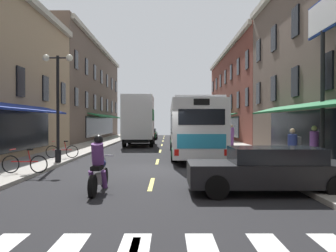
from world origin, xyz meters
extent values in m
cube|color=black|center=(0.00, 0.00, -0.05)|extent=(34.80, 80.00, 0.10)
cube|color=#DBCC4C|center=(0.00, -3.50, 0.00)|extent=(0.14, 2.40, 0.01)
cube|color=#DBCC4C|center=(0.00, 3.00, 0.00)|extent=(0.14, 2.40, 0.01)
cube|color=#DBCC4C|center=(0.00, 9.50, 0.00)|extent=(0.14, 2.40, 0.01)
cube|color=#DBCC4C|center=(0.00, 16.00, 0.00)|extent=(0.14, 2.40, 0.01)
cube|color=#DBCC4C|center=(0.00, 22.50, 0.00)|extent=(0.14, 2.40, 0.01)
cube|color=#DBCC4C|center=(0.00, 29.00, 0.00)|extent=(0.14, 2.40, 0.01)
cube|color=#DBCC4C|center=(0.00, 35.50, 0.00)|extent=(0.14, 2.40, 0.01)
cube|color=#A39E93|center=(-5.90, 0.00, 0.07)|extent=(3.00, 80.00, 0.14)
cube|color=#A39E93|center=(5.90, 0.00, 0.07)|extent=(3.00, 80.00, 0.14)
cube|color=black|center=(-7.36, 3.81, 4.20)|extent=(0.10, 1.00, 1.60)
cube|color=black|center=(-7.36, 7.62, 4.20)|extent=(0.10, 1.00, 1.60)
cube|color=black|center=(-7.36, 11.43, 4.20)|extent=(0.10, 1.00, 1.60)
cube|color=brown|center=(-11.40, 26.67, 5.54)|extent=(8.00, 26.57, 11.07)
cube|color=#B2AD9E|center=(-7.30, 26.67, 10.72)|extent=(0.44, 26.07, 0.40)
cube|color=black|center=(-7.36, 26.67, 1.55)|extent=(0.10, 16.00, 2.10)
cube|color=#1E6638|center=(-6.65, 26.67, 2.75)|extent=(1.38, 14.93, 0.44)
cube|color=black|center=(-7.36, 15.24, 4.20)|extent=(0.10, 1.00, 1.60)
cube|color=black|center=(-7.36, 19.05, 4.20)|extent=(0.10, 1.00, 1.60)
cube|color=black|center=(-7.36, 22.86, 4.20)|extent=(0.10, 1.00, 1.60)
cube|color=black|center=(-7.36, 26.67, 4.20)|extent=(0.10, 1.00, 1.60)
cube|color=black|center=(-7.36, 30.48, 4.20)|extent=(0.10, 1.00, 1.60)
cube|color=black|center=(-7.36, 34.29, 4.20)|extent=(0.10, 1.00, 1.60)
cube|color=black|center=(-7.36, 38.10, 4.20)|extent=(0.10, 1.00, 1.60)
cube|color=black|center=(-7.36, 15.24, 7.40)|extent=(0.10, 1.00, 1.60)
cube|color=black|center=(-7.36, 19.05, 7.40)|extent=(0.10, 1.00, 1.60)
cube|color=black|center=(-7.36, 22.86, 7.40)|extent=(0.10, 1.00, 1.60)
cube|color=black|center=(-7.36, 26.67, 7.40)|extent=(0.10, 1.00, 1.60)
cube|color=black|center=(-7.36, 30.48, 7.40)|extent=(0.10, 1.00, 1.60)
cube|color=black|center=(-7.36, 34.29, 7.40)|extent=(0.10, 1.00, 1.60)
cube|color=black|center=(-7.36, 38.10, 7.40)|extent=(0.10, 1.00, 1.60)
cube|color=black|center=(7.36, 0.00, 1.55)|extent=(0.10, 16.00, 2.10)
cube|color=#1E6638|center=(6.65, 0.00, 2.75)|extent=(1.38, 14.93, 0.44)
cube|color=black|center=(7.36, 0.00, 4.20)|extent=(0.10, 1.00, 1.60)
cube|color=black|center=(7.36, 3.81, 4.20)|extent=(0.10, 1.00, 1.60)
cube|color=black|center=(7.36, 7.62, 4.20)|extent=(0.10, 1.00, 1.60)
cube|color=black|center=(7.36, 11.43, 4.20)|extent=(0.10, 1.00, 1.60)
cube|color=black|center=(7.36, 3.81, 7.40)|extent=(0.10, 1.00, 1.60)
cube|color=black|center=(7.36, 7.62, 7.40)|extent=(0.10, 1.00, 1.60)
cube|color=black|center=(7.36, 11.43, 7.40)|extent=(0.10, 1.00, 1.60)
cube|color=brown|center=(11.40, 26.67, 5.31)|extent=(8.00, 26.57, 10.62)
cube|color=#B2AD9E|center=(7.30, 26.67, 10.27)|extent=(0.44, 26.07, 0.40)
cube|color=black|center=(7.36, 26.67, 1.55)|extent=(0.10, 16.00, 2.10)
cube|color=#1E6638|center=(6.65, 26.67, 2.75)|extent=(1.38, 14.93, 0.44)
cube|color=black|center=(7.36, 15.24, 4.20)|extent=(0.10, 1.00, 1.60)
cube|color=black|center=(7.36, 19.05, 4.20)|extent=(0.10, 1.00, 1.60)
cube|color=black|center=(7.36, 22.86, 4.20)|extent=(0.10, 1.00, 1.60)
cube|color=black|center=(7.36, 26.67, 4.20)|extent=(0.10, 1.00, 1.60)
cube|color=black|center=(7.36, 30.48, 4.20)|extent=(0.10, 1.00, 1.60)
cube|color=black|center=(7.36, 34.29, 4.20)|extent=(0.10, 1.00, 1.60)
cube|color=black|center=(7.36, 38.10, 4.20)|extent=(0.10, 1.00, 1.60)
cube|color=black|center=(7.36, 15.24, 7.40)|extent=(0.10, 1.00, 1.60)
cube|color=black|center=(7.36, 19.05, 7.40)|extent=(0.10, 1.00, 1.60)
cube|color=black|center=(7.36, 22.86, 7.40)|extent=(0.10, 1.00, 1.60)
cube|color=black|center=(7.36, 26.67, 7.40)|extent=(0.10, 1.00, 1.60)
cube|color=black|center=(7.36, 30.48, 7.40)|extent=(0.10, 1.00, 1.60)
cube|color=black|center=(7.36, 34.29, 7.40)|extent=(0.10, 1.00, 1.60)
cube|color=black|center=(7.36, 38.10, 7.40)|extent=(0.10, 1.00, 1.60)
cylinder|color=black|center=(7.05, -0.22, 3.01)|extent=(0.18, 0.18, 5.73)
cylinder|color=black|center=(7.05, -0.22, 0.26)|extent=(0.40, 0.40, 0.24)
cube|color=navy|center=(7.05, -0.22, 6.51)|extent=(0.10, 2.82, 1.43)
cube|color=silver|center=(6.99, -0.22, 6.51)|extent=(0.04, 2.66, 1.27)
cube|color=silver|center=(7.11, -0.22, 6.51)|extent=(0.04, 2.66, 1.27)
cube|color=silver|center=(2.02, 6.24, 1.74)|extent=(2.55, 11.79, 2.79)
cube|color=silver|center=(2.02, 6.24, 3.20)|extent=(2.35, 10.59, 0.16)
cube|color=black|center=(2.02, 6.54, 1.95)|extent=(2.59, 9.39, 0.96)
cube|color=#19723F|center=(2.02, 6.24, 0.60)|extent=(2.58, 11.39, 0.36)
cube|color=black|center=(2.02, 12.10, 1.95)|extent=(2.25, 0.12, 1.10)
cube|color=black|center=(2.01, 0.39, 2.26)|extent=(2.05, 0.12, 0.70)
cube|color=teal|center=(2.01, 0.38, 1.19)|extent=(2.15, 0.10, 0.64)
cube|color=black|center=(2.01, 0.38, 2.92)|extent=(0.70, 0.10, 0.28)
cube|color=red|center=(0.92, 0.37, 0.70)|extent=(0.20, 0.08, 0.28)
cube|color=red|center=(3.11, 0.37, 0.70)|extent=(0.20, 0.08, 0.28)
cylinder|color=black|center=(0.84, 10.14, 0.50)|extent=(0.30, 1.00, 1.00)
cylinder|color=black|center=(3.19, 10.14, 0.50)|extent=(0.30, 1.00, 1.00)
cylinder|color=black|center=(0.84, 2.85, 0.50)|extent=(0.30, 1.00, 1.00)
cylinder|color=black|center=(3.19, 2.85, 0.50)|extent=(0.30, 1.00, 1.00)
cube|color=black|center=(-1.92, 17.55, 1.55)|extent=(2.32, 2.42, 2.40)
cube|color=black|center=(-1.93, 18.71, 2.40)|extent=(2.00, 0.12, 0.80)
cube|color=white|center=(-1.90, 13.98, 2.44)|extent=(2.44, 4.76, 3.48)
cube|color=#196633|center=(-0.68, 13.99, 2.61)|extent=(0.08, 2.85, 0.90)
cube|color=black|center=(-1.90, 15.18, 0.55)|extent=(1.95, 6.76, 0.24)
cylinder|color=black|center=(-3.02, 17.34, 0.45)|extent=(0.29, 0.90, 0.90)
cylinder|color=black|center=(-0.82, 17.36, 0.45)|extent=(0.29, 0.90, 0.90)
cylinder|color=black|center=(-2.99, 13.26, 0.45)|extent=(0.29, 0.90, 0.90)
cylinder|color=black|center=(-0.79, 13.27, 0.45)|extent=(0.29, 0.90, 0.90)
cube|color=#144723|center=(-1.73, 26.80, 0.55)|extent=(1.82, 4.71, 0.63)
cube|color=black|center=(-1.73, 26.61, 1.05)|extent=(1.66, 2.54, 0.43)
cube|color=red|center=(-2.46, 24.47, 0.77)|extent=(0.20, 0.06, 0.14)
cube|color=red|center=(-1.01, 24.47, 0.77)|extent=(0.20, 0.06, 0.14)
cylinder|color=black|center=(-2.59, 28.45, 0.32)|extent=(0.22, 0.64, 0.64)
cylinder|color=black|center=(-0.88, 28.45, 0.32)|extent=(0.22, 0.64, 0.64)
cylinder|color=black|center=(-2.59, 25.15, 0.32)|extent=(0.22, 0.64, 0.64)
cylinder|color=black|center=(-0.88, 25.15, 0.32)|extent=(0.22, 0.64, 0.64)
cube|color=black|center=(3.41, -4.96, 0.56)|extent=(4.57, 1.76, 0.64)
cube|color=black|center=(3.60, -4.96, 1.08)|extent=(2.47, 1.60, 0.46)
cube|color=red|center=(5.68, -4.26, 0.78)|extent=(0.06, 0.20, 0.14)
cylinder|color=black|center=(1.83, -5.79, 0.32)|extent=(0.64, 0.22, 0.64)
cylinder|color=black|center=(1.83, -4.13, 0.32)|extent=(0.64, 0.22, 0.64)
cylinder|color=black|center=(5.00, -5.79, 0.32)|extent=(0.64, 0.22, 0.64)
cylinder|color=black|center=(5.00, -4.13, 0.32)|extent=(0.64, 0.22, 0.64)
cylinder|color=black|center=(-1.43, -4.12, 0.31)|extent=(0.12, 0.62, 0.62)
cylinder|color=black|center=(-1.48, -5.56, 0.31)|extent=(0.14, 0.62, 0.62)
cylinder|color=#B2B2B7|center=(-1.43, -4.24, 0.61)|extent=(0.08, 0.33, 0.68)
ellipsoid|color=navy|center=(-1.45, -4.66, 0.81)|extent=(0.34, 0.57, 0.28)
cube|color=black|center=(-1.46, -5.06, 0.74)|extent=(0.28, 0.57, 0.12)
cube|color=#B2B2B7|center=(-1.46, -4.84, 0.40)|extent=(0.26, 0.41, 0.30)
cylinder|color=#B2B2B7|center=(-1.44, -4.34, 1.02)|extent=(0.62, 0.06, 0.04)
cylinder|color=#66387F|center=(-1.46, -4.99, 1.13)|extent=(0.36, 0.47, 0.66)
sphere|color=black|center=(-1.46, -4.88, 1.53)|extent=(0.26, 0.26, 0.26)
cylinder|color=#66387F|center=(-1.64, -4.95, 0.40)|extent=(0.15, 0.36, 0.56)
cylinder|color=#66387F|center=(-1.28, -4.97, 0.40)|extent=(0.15, 0.36, 0.56)
torus|color=black|center=(-5.30, -2.00, 0.47)|extent=(0.66, 0.05, 0.66)
torus|color=black|center=(-4.25, -2.01, 0.47)|extent=(0.66, 0.05, 0.66)
cylinder|color=red|center=(-4.77, -2.00, 0.57)|extent=(1.00, 0.05, 0.04)
cylinder|color=red|center=(-4.59, -2.01, 0.75)|extent=(0.14, 0.04, 0.50)
cube|color=black|center=(-4.57, -2.01, 1.02)|extent=(0.20, 0.12, 0.06)
cylinder|color=red|center=(-5.22, -2.00, 1.02)|extent=(0.04, 0.48, 0.03)
torus|color=black|center=(-5.57, 3.47, 0.47)|extent=(0.67, 0.07, 0.66)
torus|color=black|center=(-4.52, 3.51, 0.47)|extent=(0.67, 0.07, 0.66)
cylinder|color=red|center=(-5.05, 3.49, 0.57)|extent=(1.00, 0.08, 0.04)
cylinder|color=red|center=(-4.87, 3.50, 0.75)|extent=(0.14, 0.04, 0.50)
cube|color=black|center=(-4.85, 3.50, 1.02)|extent=(0.20, 0.13, 0.06)
cylinder|color=red|center=(-5.49, 3.47, 1.02)|extent=(0.05, 0.48, 0.03)
cylinder|color=#33663F|center=(5.56, -0.88, 0.54)|extent=(0.28, 0.28, 0.79)
cylinder|color=navy|center=(5.56, -0.88, 1.24)|extent=(0.36, 0.36, 0.61)
sphere|color=tan|center=(5.56, -0.88, 1.67)|extent=(0.21, 0.21, 0.21)
cube|color=#4C4C51|center=(5.79, -0.83, 1.27)|extent=(0.21, 0.29, 0.36)
cylinder|color=#33663F|center=(6.85, 0.12, 0.56)|extent=(0.28, 0.28, 0.84)
cylinder|color=#66387F|center=(6.85, 0.12, 1.31)|extent=(0.36, 0.36, 0.65)
sphere|color=#98A55B|center=(6.85, 0.12, 1.77)|extent=(0.23, 0.23, 0.23)
cylinder|color=#66387F|center=(5.72, 13.36, 0.55)|extent=(0.28, 0.28, 0.82)
cylinder|color=#66387F|center=(5.72, 13.36, 1.27)|extent=(0.36, 0.36, 0.63)
sphere|color=tan|center=(5.72, 13.36, 1.72)|extent=(0.22, 0.22, 0.22)
cylinder|color=black|center=(-4.63, 1.50, 2.65)|extent=(0.14, 0.14, 5.01)
cylinder|color=black|center=(-4.63, 1.50, 0.44)|extent=(0.28, 0.28, 0.60)
cylinder|color=black|center=(-4.63, 1.50, 5.05)|extent=(1.10, 0.07, 0.07)
sphere|color=white|center=(-5.18, 1.50, 5.05)|extent=(0.32, 0.32, 0.32)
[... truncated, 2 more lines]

